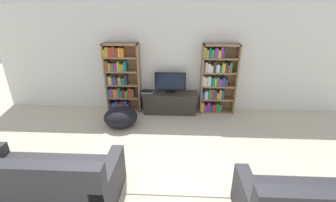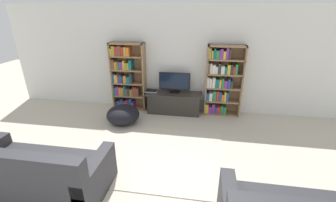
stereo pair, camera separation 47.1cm
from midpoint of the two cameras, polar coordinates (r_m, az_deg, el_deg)
wall_back at (r=5.71m, az=4.36°, el=10.28°), size 8.80×0.06×2.60m
bookshelf_left at (r=5.88m, az=-8.17°, el=5.94°), size 0.87×0.30×1.73m
bookshelf_right at (r=5.67m, az=15.77°, el=4.80°), size 0.87×0.30×1.73m
tv_stand at (r=5.74m, az=3.88°, el=-0.49°), size 1.38×0.47×0.53m
television at (r=5.61m, az=4.08°, el=4.78°), size 0.77×0.16×0.52m
laptop at (r=5.76m, az=-1.85°, el=2.57°), size 0.30×0.24×0.03m
area_rug at (r=4.25m, az=-0.37°, el=-13.52°), size 2.52×1.89×0.02m
couch_left_sectional at (r=3.77m, az=-27.45°, el=-16.50°), size 2.00×0.98×0.92m
beanbag_ottoman at (r=5.26m, az=-8.85°, el=-3.51°), size 0.75×0.75×0.44m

